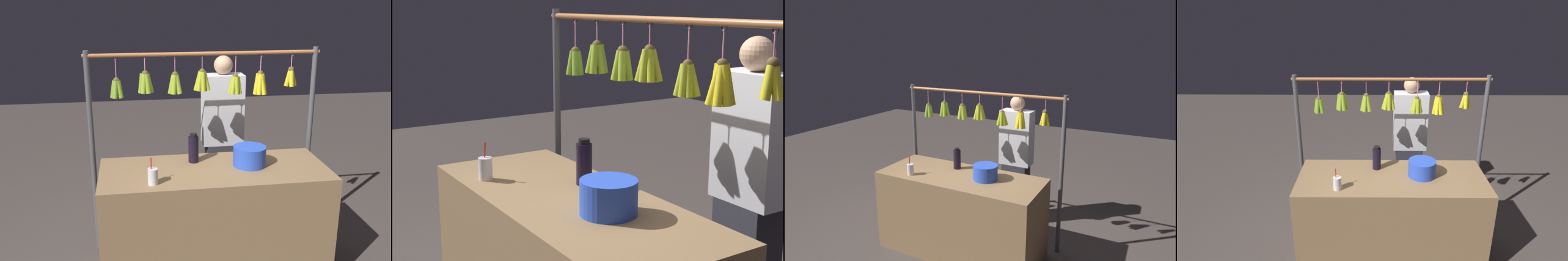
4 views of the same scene
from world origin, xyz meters
TOP-DOWN VIEW (x-y plane):
  - ground_plane at (0.00, 0.00)m, footprint 12.00×12.00m
  - market_counter at (0.00, 0.00)m, footprint 1.70×0.68m
  - display_rack at (0.01, -0.46)m, footprint 1.90×0.13m
  - water_bottle at (0.14, -0.16)m, footprint 0.08×0.08m
  - blue_bucket at (-0.27, -0.03)m, footprint 0.25×0.25m
  - drink_cup at (0.47, 0.21)m, footprint 0.07×0.07m
  - vendor_person at (-0.25, -0.91)m, footprint 0.38×0.20m

SIDE VIEW (x-z plane):
  - ground_plane at x=0.00m, z-range 0.00..0.00m
  - market_counter at x=0.00m, z-range 0.00..0.86m
  - vendor_person at x=-0.25m, z-range -0.01..1.57m
  - drink_cup at x=0.47m, z-range 0.83..1.02m
  - blue_bucket at x=-0.27m, z-range 0.86..1.02m
  - water_bottle at x=0.14m, z-range 0.86..1.09m
  - display_rack at x=0.01m, z-range 0.40..2.09m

